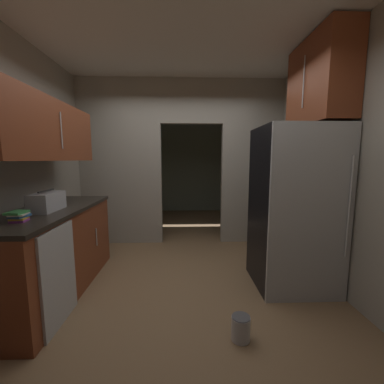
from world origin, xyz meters
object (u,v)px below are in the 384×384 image
(boombox, at_px, (47,202))
(book_stack, at_px, (19,216))
(dishwasher, at_px, (59,276))
(paint_can, at_px, (241,328))
(refrigerator, at_px, (294,208))

(boombox, bearing_deg, book_stack, -89.62)
(dishwasher, height_order, paint_can, dishwasher)
(refrigerator, bearing_deg, boombox, -176.09)
(book_stack, bearing_deg, boombox, 90.38)
(boombox, bearing_deg, dishwasher, -55.40)
(boombox, xyz_separation_m, paint_can, (1.86, -0.69, -0.93))
(dishwasher, xyz_separation_m, paint_can, (1.56, -0.26, -0.34))
(boombox, bearing_deg, paint_can, -20.51)
(book_stack, relative_size, paint_can, 0.81)
(dishwasher, bearing_deg, paint_can, -9.57)
(boombox, relative_size, paint_can, 1.95)
(boombox, bearing_deg, refrigerator, 3.91)
(dishwasher, bearing_deg, boombox, 124.60)
(refrigerator, xyz_separation_m, boombox, (-2.65, -0.18, 0.12))
(refrigerator, distance_m, book_stack, 2.72)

